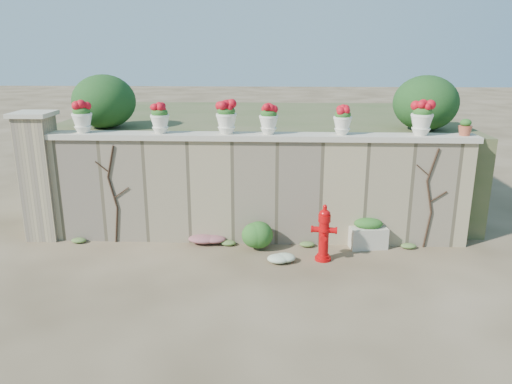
{
  "coord_description": "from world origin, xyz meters",
  "views": [
    {
      "loc": [
        0.42,
        -7.31,
        3.66
      ],
      "look_at": [
        0.03,
        1.4,
        1.1
      ],
      "focal_mm": 35.0,
      "sensor_mm": 36.0,
      "label": 1
    }
  ],
  "objects_px": {
    "fire_hydrant": "(324,233)",
    "urn_pot_0": "(82,117)",
    "planter_box": "(368,234)",
    "terracotta_pot": "(465,128)"
  },
  "relations": [
    {
      "from": "planter_box",
      "to": "urn_pot_0",
      "type": "xyz_separation_m",
      "value": [
        -5.35,
        0.25,
        2.12
      ]
    },
    {
      "from": "planter_box",
      "to": "fire_hydrant",
      "type": "bearing_deg",
      "value": -153.31
    },
    {
      "from": "planter_box",
      "to": "terracotta_pot",
      "type": "distance_m",
      "value": 2.59
    },
    {
      "from": "fire_hydrant",
      "to": "urn_pot_0",
      "type": "bearing_deg",
      "value": 176.38
    },
    {
      "from": "terracotta_pot",
      "to": "planter_box",
      "type": "bearing_deg",
      "value": -171.46
    },
    {
      "from": "terracotta_pot",
      "to": "urn_pot_0",
      "type": "bearing_deg",
      "value": -180.0
    },
    {
      "from": "fire_hydrant",
      "to": "terracotta_pot",
      "type": "relative_size",
      "value": 3.53
    },
    {
      "from": "planter_box",
      "to": "urn_pot_0",
      "type": "relative_size",
      "value": 1.27
    },
    {
      "from": "planter_box",
      "to": "terracotta_pot",
      "type": "relative_size",
      "value": 2.55
    },
    {
      "from": "urn_pot_0",
      "to": "terracotta_pot",
      "type": "height_order",
      "value": "urn_pot_0"
    }
  ]
}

